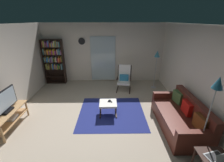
{
  "coord_description": "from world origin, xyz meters",
  "views": [
    {
      "loc": [
        0.31,
        -3.67,
        2.7
      ],
      "look_at": [
        0.36,
        0.64,
        0.89
      ],
      "focal_mm": 23.44,
      "sensor_mm": 36.0,
      "label": 1
    }
  ],
  "objects_px": {
    "tv_remote": "(111,101)",
    "floor_lamp_by_sofa": "(215,94)",
    "lounge_armchair": "(124,77)",
    "tv_stand": "(9,117)",
    "television": "(4,102)",
    "bookshelf_near_tv": "(54,58)",
    "ottoman": "(108,105)",
    "side_table": "(215,162)",
    "cell_phone": "(109,101)",
    "wall_clock": "(82,41)",
    "laptop": "(220,158)",
    "floor_lamp_by_shelf": "(157,58)",
    "leather_sofa": "(180,117)"
  },
  "relations": [
    {
      "from": "television",
      "to": "lounge_armchair",
      "type": "relative_size",
      "value": 0.89
    },
    {
      "from": "floor_lamp_by_sofa",
      "to": "tv_stand",
      "type": "bearing_deg",
      "value": 169.19
    },
    {
      "from": "television",
      "to": "bookshelf_near_tv",
      "type": "height_order",
      "value": "bookshelf_near_tv"
    },
    {
      "from": "television",
      "to": "side_table",
      "type": "distance_m",
      "value": 4.73
    },
    {
      "from": "tv_stand",
      "to": "floor_lamp_by_sofa",
      "type": "distance_m",
      "value": 4.81
    },
    {
      "from": "floor_lamp_by_shelf",
      "to": "television",
      "type": "bearing_deg",
      "value": -151.31
    },
    {
      "from": "ottoman",
      "to": "side_table",
      "type": "distance_m",
      "value": 2.77
    },
    {
      "from": "tv_remote",
      "to": "side_table",
      "type": "xyz_separation_m",
      "value": [
        1.8,
        -2.1,
        0.01
      ]
    },
    {
      "from": "tv_remote",
      "to": "lounge_armchair",
      "type": "bearing_deg",
      "value": 41.02
    },
    {
      "from": "lounge_armchair",
      "to": "side_table",
      "type": "xyz_separation_m",
      "value": [
        1.24,
        -3.78,
        -0.12
      ]
    },
    {
      "from": "television",
      "to": "leather_sofa",
      "type": "xyz_separation_m",
      "value": [
        4.55,
        -0.01,
        -0.48
      ]
    },
    {
      "from": "lounge_armchair",
      "to": "tv_stand",
      "type": "bearing_deg",
      "value": -144.32
    },
    {
      "from": "wall_clock",
      "to": "tv_remote",
      "type": "bearing_deg",
      "value": -64.88
    },
    {
      "from": "floor_lamp_by_shelf",
      "to": "laptop",
      "type": "xyz_separation_m",
      "value": [
        -0.04,
        -3.97,
        -0.74
      ]
    },
    {
      "from": "laptop",
      "to": "bookshelf_near_tv",
      "type": "bearing_deg",
      "value": 133.13
    },
    {
      "from": "tv_remote",
      "to": "laptop",
      "type": "distance_m",
      "value": 2.82
    },
    {
      "from": "tv_stand",
      "to": "laptop",
      "type": "bearing_deg",
      "value": -18.4
    },
    {
      "from": "tv_remote",
      "to": "floor_lamp_by_sofa",
      "type": "xyz_separation_m",
      "value": [
        1.91,
        -1.52,
        1.03
      ]
    },
    {
      "from": "leather_sofa",
      "to": "floor_lamp_by_sofa",
      "type": "xyz_separation_m",
      "value": [
        0.05,
        -0.85,
        1.14
      ]
    },
    {
      "from": "wall_clock",
      "to": "cell_phone",
      "type": "bearing_deg",
      "value": -65.38
    },
    {
      "from": "leather_sofa",
      "to": "bookshelf_near_tv",
      "type": "bearing_deg",
      "value": 144.37
    },
    {
      "from": "lounge_armchair",
      "to": "wall_clock",
      "type": "relative_size",
      "value": 3.53
    },
    {
      "from": "lounge_armchair",
      "to": "ottoman",
      "type": "distance_m",
      "value": 1.87
    },
    {
      "from": "leather_sofa",
      "to": "ottoman",
      "type": "bearing_deg",
      "value": 162.55
    },
    {
      "from": "tv_remote",
      "to": "floor_lamp_by_sofa",
      "type": "height_order",
      "value": "floor_lamp_by_sofa"
    },
    {
      "from": "floor_lamp_by_shelf",
      "to": "wall_clock",
      "type": "xyz_separation_m",
      "value": [
        -3.09,
        0.8,
        0.54
      ]
    },
    {
      "from": "floor_lamp_by_sofa",
      "to": "side_table",
      "type": "xyz_separation_m",
      "value": [
        -0.11,
        -0.58,
        -1.03
      ]
    },
    {
      "from": "ottoman",
      "to": "wall_clock",
      "type": "bearing_deg",
      "value": 113.29
    },
    {
      "from": "ottoman",
      "to": "tv_remote",
      "type": "relative_size",
      "value": 3.68
    },
    {
      "from": "lounge_armchair",
      "to": "floor_lamp_by_shelf",
      "type": "relative_size",
      "value": 0.64
    },
    {
      "from": "cell_phone",
      "to": "tv_stand",
      "type": "bearing_deg",
      "value": -151.31
    },
    {
      "from": "wall_clock",
      "to": "floor_lamp_by_sofa",
      "type": "bearing_deg",
      "value": -52.88
    },
    {
      "from": "television",
      "to": "floor_lamp_by_sofa",
      "type": "height_order",
      "value": "floor_lamp_by_sofa"
    },
    {
      "from": "tv_stand",
      "to": "laptop",
      "type": "distance_m",
      "value": 4.75
    },
    {
      "from": "ottoman",
      "to": "side_table",
      "type": "bearing_deg",
      "value": -47.38
    },
    {
      "from": "wall_clock",
      "to": "floor_lamp_by_shelf",
      "type": "bearing_deg",
      "value": -14.6
    },
    {
      "from": "ottoman",
      "to": "floor_lamp_by_shelf",
      "type": "bearing_deg",
      "value": 44.36
    },
    {
      "from": "wall_clock",
      "to": "side_table",
      "type": "bearing_deg",
      "value": -57.31
    },
    {
      "from": "lounge_armchair",
      "to": "floor_lamp_by_sofa",
      "type": "bearing_deg",
      "value": -67.15
    },
    {
      "from": "television",
      "to": "ottoman",
      "type": "distance_m",
      "value": 2.71
    },
    {
      "from": "tv_stand",
      "to": "floor_lamp_by_sofa",
      "type": "relative_size",
      "value": 0.66
    },
    {
      "from": "side_table",
      "to": "wall_clock",
      "type": "bearing_deg",
      "value": 122.69
    },
    {
      "from": "floor_lamp_by_shelf",
      "to": "side_table",
      "type": "height_order",
      "value": "floor_lamp_by_shelf"
    },
    {
      "from": "side_table",
      "to": "floor_lamp_by_shelf",
      "type": "bearing_deg",
      "value": 89.26
    },
    {
      "from": "cell_phone",
      "to": "side_table",
      "type": "height_order",
      "value": "side_table"
    },
    {
      "from": "floor_lamp_by_shelf",
      "to": "wall_clock",
      "type": "bearing_deg",
      "value": 165.4
    },
    {
      "from": "laptop",
      "to": "tv_remote",
      "type": "bearing_deg",
      "value": 130.28
    },
    {
      "from": "laptop",
      "to": "ottoman",
      "type": "bearing_deg",
      "value": 132.24
    },
    {
      "from": "tv_stand",
      "to": "wall_clock",
      "type": "xyz_separation_m",
      "value": [
        1.45,
        3.28,
        1.51
      ]
    },
    {
      "from": "cell_phone",
      "to": "wall_clock",
      "type": "relative_size",
      "value": 0.48
    }
  ]
}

